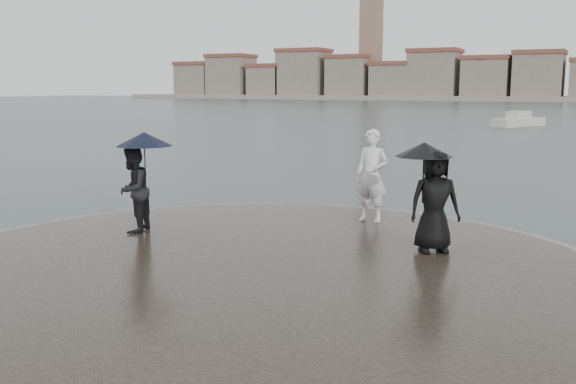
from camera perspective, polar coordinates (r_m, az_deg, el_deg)
The scene contains 8 objects.
ground at distance 7.96m, azimuth -16.49°, elevation -15.45°, with size 400.00×400.00×0.00m, color #2B3835.
kerb_ring at distance 10.52m, azimuth -3.24°, elevation -7.97°, with size 12.50×12.50×0.32m, color gray.
quay_tip at distance 10.52m, azimuth -3.24°, elevation -7.86°, with size 11.90×11.90×0.36m, color #2D261E.
statue at distance 14.12m, azimuth 7.46°, elevation 1.46°, with size 0.74×0.49×2.03m, color white.
visitor_left at distance 13.28m, azimuth -13.36°, elevation 1.39°, with size 1.26×1.18×2.04m.
visitor_right at distance 11.70m, azimuth 12.70°, elevation 0.24°, with size 1.31×1.11×1.95m.
far_skyline at distance 166.29m, azimuth 23.38°, elevation 9.32°, with size 260.00×20.00×37.00m.
boats at distance 54.84m, azimuth 23.95°, elevation 5.45°, with size 12.16×12.14×1.50m.
Camera 1 is at (5.08, -5.18, 3.28)m, focal length 40.00 mm.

